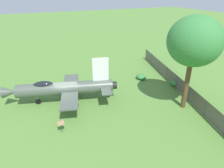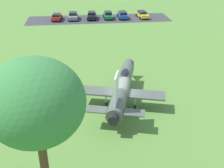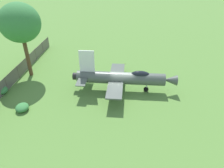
{
  "view_description": "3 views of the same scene",
  "coord_description": "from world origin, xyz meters",
  "px_view_note": "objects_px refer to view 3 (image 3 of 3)",
  "views": [
    {
      "loc": [
        20.44,
        -3.56,
        11.95
      ],
      "look_at": [
        2.58,
        4.61,
        2.5
      ],
      "focal_mm": 32.02,
      "sensor_mm": 36.0,
      "label": 1
    },
    {
      "loc": [
        3.95,
        24.6,
        14.88
      ],
      "look_at": [
        0.9,
        -0.88,
        1.88
      ],
      "focal_mm": 44.95,
      "sensor_mm": 36.0,
      "label": 2
    },
    {
      "loc": [
        -21.42,
        5.24,
        13.94
      ],
      "look_at": [
        -0.88,
        1.24,
        1.55
      ],
      "focal_mm": 33.28,
      "sensor_mm": 36.0,
      "label": 3
    }
  ],
  "objects_px": {
    "display_jet": "(123,78)",
    "info_plaque": "(123,65)",
    "shrub_near_fence": "(22,107)",
    "shade_tree": "(20,23)",
    "shrub_by_tree": "(1,90)"
  },
  "relations": [
    {
      "from": "shrub_near_fence",
      "to": "info_plaque",
      "type": "xyz_separation_m",
      "value": [
        7.16,
        -13.01,
        0.49
      ]
    },
    {
      "from": "shrub_by_tree",
      "to": "info_plaque",
      "type": "distance_m",
      "value": 16.44
    },
    {
      "from": "display_jet",
      "to": "shrub_by_tree",
      "type": "bearing_deg",
      "value": -172.18
    },
    {
      "from": "display_jet",
      "to": "shade_tree",
      "type": "height_order",
      "value": "shade_tree"
    },
    {
      "from": "display_jet",
      "to": "shrub_near_fence",
      "type": "xyz_separation_m",
      "value": [
        -1.83,
        11.67,
        -1.43
      ]
    },
    {
      "from": "shade_tree",
      "to": "info_plaque",
      "type": "height_order",
      "value": "shade_tree"
    },
    {
      "from": "display_jet",
      "to": "shrub_near_fence",
      "type": "distance_m",
      "value": 11.9
    },
    {
      "from": "display_jet",
      "to": "shrub_near_fence",
      "type": "height_order",
      "value": "display_jet"
    },
    {
      "from": "display_jet",
      "to": "info_plaque",
      "type": "height_order",
      "value": "display_jet"
    },
    {
      "from": "shrub_by_tree",
      "to": "info_plaque",
      "type": "xyz_separation_m",
      "value": [
        3.22,
        -16.12,
        0.38
      ]
    },
    {
      "from": "shade_tree",
      "to": "shrub_near_fence",
      "type": "bearing_deg",
      "value": -178.73
    },
    {
      "from": "display_jet",
      "to": "shrub_by_tree",
      "type": "distance_m",
      "value": 14.99
    },
    {
      "from": "shade_tree",
      "to": "shrub_by_tree",
      "type": "xyz_separation_m",
      "value": [
        -4.43,
        2.92,
        -6.84
      ]
    },
    {
      "from": "display_jet",
      "to": "info_plaque",
      "type": "distance_m",
      "value": 5.58
    },
    {
      "from": "shade_tree",
      "to": "info_plaque",
      "type": "distance_m",
      "value": 14.74
    }
  ]
}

